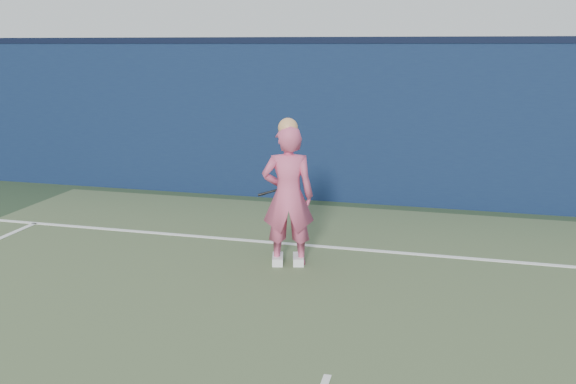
# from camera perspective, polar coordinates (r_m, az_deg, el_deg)

# --- Properties ---
(backstop_wall) EXTENTS (24.00, 0.40, 2.50)m
(backstop_wall) POSITION_cam_1_polar(r_m,az_deg,el_deg) (9.77, 9.89, 6.17)
(backstop_wall) COLOR #0D1A3B
(backstop_wall) RESTS_ON ground
(wall_cap) EXTENTS (24.00, 0.42, 0.10)m
(wall_cap) POSITION_cam_1_polar(r_m,az_deg,el_deg) (9.69, 10.21, 13.81)
(wall_cap) COLOR black
(wall_cap) RESTS_ON backstop_wall
(player) EXTENTS (0.67, 0.52, 1.70)m
(player) POSITION_cam_1_polar(r_m,az_deg,el_deg) (6.90, 0.00, -0.34)
(player) COLOR #CE5076
(player) RESTS_ON ground
(racket) EXTENTS (0.52, 0.17, 0.28)m
(racket) POSITION_cam_1_polar(r_m,az_deg,el_deg) (7.32, -0.10, 0.38)
(racket) COLOR black
(racket) RESTS_ON ground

